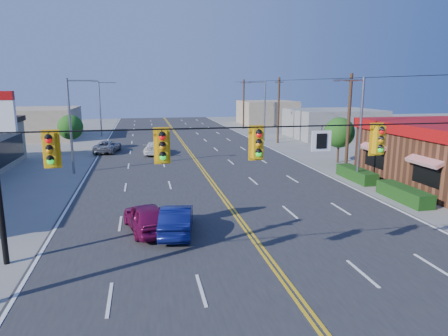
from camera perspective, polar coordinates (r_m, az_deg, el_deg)
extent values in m
plane|color=gray|center=(16.08, 8.72, -15.91)|extent=(160.00, 160.00, 0.00)
cube|color=#2D2D30|center=(34.50, -2.82, -0.64)|extent=(20.00, 120.00, 0.06)
cylinder|color=black|center=(14.33, 9.47, 5.88)|extent=(24.00, 0.05, 0.05)
cube|color=white|center=(14.86, 13.73, 3.77)|extent=(0.75, 0.04, 0.75)
cube|color=#D89E0C|center=(13.75, -23.55, 2.40)|extent=(0.55, 0.34, 1.25)
cube|color=#D89E0C|center=(13.46, -8.82, 3.06)|extent=(0.55, 0.34, 1.25)
cube|color=#D89E0C|center=(14.01, 4.80, 3.50)|extent=(0.55, 0.34, 1.25)
cube|color=#D89E0C|center=(15.98, 21.22, 3.76)|extent=(0.55, 0.34, 1.25)
cube|color=#194214|center=(31.07, 21.10, -2.02)|extent=(1.20, 9.00, 0.90)
cylinder|color=gray|center=(31.90, 18.89, 4.96)|extent=(0.20, 0.20, 8.00)
cylinder|color=gray|center=(31.17, 17.58, 11.91)|extent=(2.20, 0.12, 0.12)
cube|color=gray|center=(30.65, 15.74, 11.93)|extent=(0.50, 0.25, 0.15)
cylinder|color=gray|center=(53.89, 5.85, 8.06)|extent=(0.20, 0.20, 8.00)
cylinder|color=gray|center=(53.46, 4.78, 12.12)|extent=(2.20, 0.12, 0.12)
cube|color=gray|center=(53.16, 3.62, 12.09)|extent=(0.50, 0.25, 0.15)
cylinder|color=gray|center=(35.95, -21.09, 5.51)|extent=(0.20, 0.20, 8.00)
cylinder|color=gray|center=(35.62, -19.77, 11.69)|extent=(2.20, 0.12, 0.12)
cube|color=gray|center=(35.49, -17.97, 11.72)|extent=(0.50, 0.25, 0.15)
cylinder|color=gray|center=(61.67, -17.27, 8.05)|extent=(0.20, 0.20, 8.00)
cylinder|color=gray|center=(61.48, -16.45, 11.64)|extent=(2.20, 0.12, 0.12)
cube|color=gray|center=(61.41, -15.40, 11.65)|extent=(0.50, 0.25, 0.15)
cylinder|color=#47301E|center=(35.93, 17.35, 6.08)|extent=(0.28, 0.28, 8.40)
cylinder|color=#47301E|center=(52.36, 7.78, 8.12)|extent=(0.28, 0.28, 8.40)
cylinder|color=#47301E|center=(69.57, 2.82, 9.09)|extent=(0.28, 0.28, 8.40)
cylinder|color=#47301E|center=(40.42, 15.98, 2.23)|extent=(0.20, 0.20, 2.10)
sphere|color=#235B19|center=(40.17, 16.13, 4.89)|extent=(2.94, 2.94, 2.94)
cylinder|color=#47301E|center=(48.38, -20.94, 3.35)|extent=(0.20, 0.20, 2.00)
sphere|color=#235B19|center=(48.17, -21.10, 5.47)|extent=(2.80, 2.80, 2.80)
cube|color=gray|center=(60.06, 15.35, 6.16)|extent=(12.00, 10.00, 4.00)
cube|color=tan|center=(63.30, -25.33, 5.81)|extent=(11.00, 12.00, 4.20)
cube|color=tan|center=(79.25, 6.16, 7.91)|extent=(10.00, 10.00, 4.40)
imported|color=maroon|center=(20.98, -11.03, -7.05)|extent=(2.66, 4.62, 1.48)
imported|color=#0E1555|center=(20.50, -6.78, -7.43)|extent=(2.17, 4.54, 1.44)
imported|color=white|center=(44.09, -9.77, 2.82)|extent=(2.94, 5.15, 1.40)
imported|color=gray|center=(46.45, -16.28, 2.92)|extent=(3.06, 5.14, 1.34)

